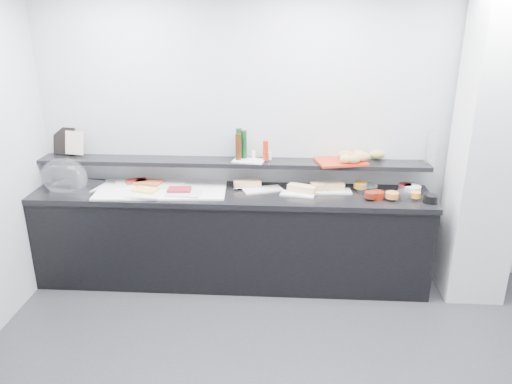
# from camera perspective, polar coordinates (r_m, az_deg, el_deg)

# --- Properties ---
(back_wall) EXTENTS (5.00, 0.02, 2.70)m
(back_wall) POSITION_cam_1_polar(r_m,az_deg,el_deg) (4.66, 5.98, 6.27)
(back_wall) COLOR #AEB2B6
(back_wall) RESTS_ON ground
(column) EXTENTS (0.50, 0.50, 2.70)m
(column) POSITION_cam_1_polar(r_m,az_deg,el_deg) (4.64, 25.02, 4.39)
(column) COLOR silver
(column) RESTS_ON ground
(buffet_cabinet) EXTENTS (3.60, 0.60, 0.85)m
(buffet_cabinet) POSITION_cam_1_polar(r_m,az_deg,el_deg) (4.72, -2.85, -5.43)
(buffet_cabinet) COLOR black
(buffet_cabinet) RESTS_ON ground
(counter_top) EXTENTS (3.62, 0.62, 0.05)m
(counter_top) POSITION_cam_1_polar(r_m,az_deg,el_deg) (4.54, -2.95, -0.32)
(counter_top) COLOR black
(counter_top) RESTS_ON buffet_cabinet
(wall_shelf) EXTENTS (3.60, 0.25, 0.04)m
(wall_shelf) POSITION_cam_1_polar(r_m,az_deg,el_deg) (4.62, -2.77, 3.41)
(wall_shelf) COLOR black
(wall_shelf) RESTS_ON back_wall
(cloche_base) EXTENTS (0.49, 0.38, 0.04)m
(cloche_base) POSITION_cam_1_polar(r_m,az_deg,el_deg) (4.91, -19.63, 0.67)
(cloche_base) COLOR silver
(cloche_base) RESTS_ON counter_top
(cloche_dome) EXTENTS (0.49, 0.36, 0.34)m
(cloche_dome) POSITION_cam_1_polar(r_m,az_deg,el_deg) (4.88, -21.06, 1.64)
(cloche_dome) COLOR silver
(cloche_dome) RESTS_ON cloche_base
(linen_runner) EXTENTS (1.20, 0.63, 0.01)m
(linen_runner) POSITION_cam_1_polar(r_m,az_deg,el_deg) (4.66, -10.68, 0.33)
(linen_runner) COLOR white
(linen_runner) RESTS_ON counter_top
(platter_meat_a) EXTENTS (0.36, 0.30, 0.01)m
(platter_meat_a) POSITION_cam_1_polar(r_m,az_deg,el_deg) (4.83, -13.97, 0.98)
(platter_meat_a) COLOR white
(platter_meat_a) RESTS_ON linen_runner
(food_meat_a) EXTENTS (0.22, 0.19, 0.02)m
(food_meat_a) POSITION_cam_1_polar(r_m,az_deg,el_deg) (4.83, -13.52, 1.23)
(food_meat_a) COLOR maroon
(food_meat_a) RESTS_ON platter_meat_a
(platter_salmon) EXTENTS (0.31, 0.22, 0.01)m
(platter_salmon) POSITION_cam_1_polar(r_m,az_deg,el_deg) (4.71, -10.03, 0.77)
(platter_salmon) COLOR white
(platter_salmon) RESTS_ON linen_runner
(food_salmon) EXTENTS (0.26, 0.19, 0.02)m
(food_salmon) POSITION_cam_1_polar(r_m,az_deg,el_deg) (4.76, -12.21, 1.06)
(food_salmon) COLOR #D34D2B
(food_salmon) RESTS_ON platter_salmon
(platter_cheese) EXTENTS (0.29, 0.21, 0.01)m
(platter_cheese) POSITION_cam_1_polar(r_m,az_deg,el_deg) (4.51, -12.67, -0.30)
(platter_cheese) COLOR white
(platter_cheese) RESTS_ON linen_runner
(food_cheese) EXTENTS (0.24, 0.18, 0.02)m
(food_cheese) POSITION_cam_1_polar(r_m,az_deg,el_deg) (4.57, -12.50, 0.22)
(food_cheese) COLOR #EFD15D
(food_cheese) RESTS_ON platter_cheese
(platter_meat_b) EXTENTS (0.31, 0.22, 0.01)m
(platter_meat_b) POSITION_cam_1_polar(r_m,az_deg,el_deg) (4.48, -8.19, -0.14)
(platter_meat_b) COLOR silver
(platter_meat_b) RESTS_ON linen_runner
(food_meat_b) EXTENTS (0.21, 0.14, 0.02)m
(food_meat_b) POSITION_cam_1_polar(r_m,az_deg,el_deg) (4.53, -8.75, 0.28)
(food_meat_b) COLOR maroon
(food_meat_b) RESTS_ON platter_meat_b
(sandwich_plate_left) EXTENTS (0.38, 0.27, 0.01)m
(sandwich_plate_left) POSITION_cam_1_polar(r_m,az_deg,el_deg) (4.57, 0.77, 0.27)
(sandwich_plate_left) COLOR white
(sandwich_plate_left) RESTS_ON counter_top
(sandwich_food_left) EXTENTS (0.26, 0.15, 0.06)m
(sandwich_food_left) POSITION_cam_1_polar(r_m,az_deg,el_deg) (4.62, -0.99, 0.98)
(sandwich_food_left) COLOR #E5AC78
(sandwich_food_left) RESTS_ON sandwich_plate_left
(tongs_left) EXTENTS (0.15, 0.06, 0.01)m
(tongs_left) POSITION_cam_1_polar(r_m,az_deg,el_deg) (4.57, -1.61, 0.43)
(tongs_left) COLOR #B0B2B7
(tongs_left) RESTS_ON sandwich_plate_left
(sandwich_plate_mid) EXTENTS (0.32, 0.18, 0.01)m
(sandwich_plate_mid) POSITION_cam_1_polar(r_m,az_deg,el_deg) (4.47, 4.77, -0.25)
(sandwich_plate_mid) COLOR white
(sandwich_plate_mid) RESTS_ON counter_top
(sandwich_food_mid) EXTENTS (0.27, 0.18, 0.06)m
(sandwich_food_mid) POSITION_cam_1_polar(r_m,az_deg,el_deg) (4.51, 5.27, 0.41)
(sandwich_food_mid) COLOR #E4BA77
(sandwich_food_mid) RESTS_ON sandwich_plate_mid
(tongs_mid) EXTENTS (0.15, 0.08, 0.01)m
(tongs_mid) POSITION_cam_1_polar(r_m,az_deg,el_deg) (4.44, 5.04, -0.28)
(tongs_mid) COLOR silver
(tongs_mid) RESTS_ON sandwich_plate_mid
(sandwich_plate_right) EXTENTS (0.35, 0.16, 0.01)m
(sandwich_plate_right) POSITION_cam_1_polar(r_m,az_deg,el_deg) (4.58, 8.71, 0.09)
(sandwich_plate_right) COLOR silver
(sandwich_plate_right) RESTS_ON counter_top
(sandwich_food_right) EXTENTS (0.32, 0.18, 0.06)m
(sandwich_food_right) POSITION_cam_1_polar(r_m,az_deg,el_deg) (4.60, 8.14, 0.69)
(sandwich_food_right) COLOR tan
(sandwich_food_right) RESTS_ON sandwich_plate_right
(tongs_right) EXTENTS (0.15, 0.07, 0.01)m
(tongs_right) POSITION_cam_1_polar(r_m,az_deg,el_deg) (4.52, 7.86, 0.03)
(tongs_right) COLOR silver
(tongs_right) RESTS_ON sandwich_plate_right
(bowl_glass_fruit) EXTENTS (0.24, 0.24, 0.07)m
(bowl_glass_fruit) POSITION_cam_1_polar(r_m,az_deg,el_deg) (4.62, 12.61, 0.36)
(bowl_glass_fruit) COLOR silver
(bowl_glass_fruit) RESTS_ON counter_top
(fill_glass_fruit) EXTENTS (0.12, 0.12, 0.05)m
(fill_glass_fruit) POSITION_cam_1_polar(r_m,az_deg,el_deg) (4.67, 11.84, 0.77)
(fill_glass_fruit) COLOR orange
(fill_glass_fruit) RESTS_ON bowl_glass_fruit
(bowl_black_jam) EXTENTS (0.16, 0.16, 0.07)m
(bowl_black_jam) POSITION_cam_1_polar(r_m,az_deg,el_deg) (4.73, 16.71, 0.44)
(bowl_black_jam) COLOR black
(bowl_black_jam) RESTS_ON counter_top
(fill_black_jam) EXTENTS (0.12, 0.12, 0.05)m
(fill_black_jam) POSITION_cam_1_polar(r_m,az_deg,el_deg) (4.72, 16.68, 0.57)
(fill_black_jam) COLOR #530B0E
(fill_black_jam) RESTS_ON bowl_black_jam
(bowl_glass_cream) EXTENTS (0.23, 0.23, 0.07)m
(bowl_glass_cream) POSITION_cam_1_polar(r_m,az_deg,el_deg) (4.73, 16.99, 0.40)
(bowl_glass_cream) COLOR white
(bowl_glass_cream) RESTS_ON counter_top
(fill_glass_cream) EXTENTS (0.19, 0.19, 0.05)m
(fill_glass_cream) POSITION_cam_1_polar(r_m,az_deg,el_deg) (4.70, 17.45, 0.38)
(fill_glass_cream) COLOR white
(fill_glass_cream) RESTS_ON bowl_glass_cream
(bowl_red_jam) EXTENTS (0.14, 0.14, 0.07)m
(bowl_red_jam) POSITION_cam_1_polar(r_m,az_deg,el_deg) (4.48, 13.69, -0.37)
(bowl_red_jam) COLOR maroon
(bowl_red_jam) RESTS_ON counter_top
(fill_red_jam) EXTENTS (0.12, 0.12, 0.05)m
(fill_red_jam) POSITION_cam_1_polar(r_m,az_deg,el_deg) (4.44, 12.97, -0.32)
(fill_red_jam) COLOR #621A0E
(fill_red_jam) RESTS_ON bowl_red_jam
(bowl_glass_salmon) EXTENTS (0.17, 0.17, 0.07)m
(bowl_glass_salmon) POSITION_cam_1_polar(r_m,az_deg,el_deg) (4.54, 16.58, -0.37)
(bowl_glass_salmon) COLOR silver
(bowl_glass_salmon) RESTS_ON counter_top
(fill_glass_salmon) EXTENTS (0.13, 0.13, 0.05)m
(fill_glass_salmon) POSITION_cam_1_polar(r_m,az_deg,el_deg) (4.48, 15.28, -0.35)
(fill_glass_salmon) COLOR #CE7332
(fill_glass_salmon) RESTS_ON bowl_glass_salmon
(bowl_black_fruit) EXTENTS (0.15, 0.15, 0.07)m
(bowl_black_fruit) POSITION_cam_1_polar(r_m,az_deg,el_deg) (4.53, 19.31, -0.73)
(bowl_black_fruit) COLOR black
(bowl_black_fruit) RESTS_ON counter_top
(fill_black_fruit) EXTENTS (0.11, 0.11, 0.05)m
(fill_black_fruit) POSITION_cam_1_polar(r_m,az_deg,el_deg) (4.55, 17.77, -0.30)
(fill_black_fruit) COLOR orange
(fill_black_fruit) RESTS_ON bowl_black_fruit
(framed_print) EXTENTS (0.23, 0.11, 0.26)m
(framed_print) POSITION_cam_1_polar(r_m,az_deg,el_deg) (5.12, -21.07, 5.46)
(framed_print) COLOR black
(framed_print) RESTS_ON wall_shelf
(print_art) EXTENTS (0.20, 0.09, 0.22)m
(print_art) POSITION_cam_1_polar(r_m,az_deg,el_deg) (5.01, -20.04, 5.30)
(print_art) COLOR beige
(print_art) RESTS_ON framed_print
(condiment_tray) EXTENTS (0.31, 0.22, 0.01)m
(condiment_tray) POSITION_cam_1_polar(r_m,az_deg,el_deg) (4.58, -0.84, 3.60)
(condiment_tray) COLOR white
(condiment_tray) RESTS_ON wall_shelf
(bottle_green_a) EXTENTS (0.06, 0.06, 0.26)m
(bottle_green_a) POSITION_cam_1_polar(r_m,az_deg,el_deg) (4.61, -1.36, 5.46)
(bottle_green_a) COLOR #0E351A
(bottle_green_a) RESTS_ON condiment_tray
(bottle_brown) EXTENTS (0.07, 0.07, 0.24)m
(bottle_brown) POSITION_cam_1_polar(r_m,az_deg,el_deg) (4.57, -2.04, 5.18)
(bottle_brown) COLOR #3E1D0B
(bottle_brown) RESTS_ON condiment_tray
(bottle_green_b) EXTENTS (0.07, 0.07, 0.28)m
(bottle_green_b) POSITION_cam_1_polar(r_m,az_deg,el_deg) (4.61, -1.96, 5.58)
(bottle_green_b) COLOR #103E17
(bottle_green_b) RESTS_ON condiment_tray
(bottle_hot) EXTENTS (0.06, 0.06, 0.18)m
(bottle_hot) POSITION_cam_1_polar(r_m,az_deg,el_deg) (4.56, 1.10, 4.79)
(bottle_hot) COLOR red
(bottle_hot) RESTS_ON condiment_tray
(shaker_salt) EXTENTS (0.04, 0.04, 0.07)m
(shaker_salt) POSITION_cam_1_polar(r_m,az_deg,el_deg) (4.63, -0.28, 4.33)
(shaker_salt) COLOR white
(shaker_salt) RESTS_ON condiment_tray
(shaker_pepper) EXTENTS (0.04, 0.04, 0.07)m
(shaker_pepper) POSITION_cam_1_polar(r_m,az_deg,el_deg) (4.58, 1.59, 4.13)
(shaker_pepper) COLOR silver
(shaker_pepper) RESTS_ON condiment_tray
(bread_tray) EXTENTS (0.49, 0.40, 0.02)m
(bread_tray) POSITION_cam_1_polar(r_m,az_deg,el_deg) (4.61, 9.66, 3.46)
(bread_tray) COLOR #B32813
(bread_tray) RESTS_ON wall_shelf
(bread_roll_nw) EXTENTS (0.17, 0.14, 0.08)m
(bread_roll_nw) POSITION_cam_1_polar(r_m,az_deg,el_deg) (4.64, 10.17, 4.22)
(bread_roll_nw) COLOR #AD7C42
(bread_roll_nw) RESTS_ON bread_tray
(bread_roll_n) EXTENTS (0.15, 0.11, 0.08)m
(bread_roll_n) POSITION_cam_1_polar(r_m,az_deg,el_deg) (4.68, 11.67, 4.22)
(bread_roll_n) COLOR #B78545
(bread_roll_n) RESTS_ON bread_tray
(bread_roll_ne) EXTENTS (0.17, 0.14, 0.08)m
(bread_roll_ne) POSITION_cam_1_polar(r_m,az_deg,el_deg) (4.72, 13.64, 4.22)
(bread_roll_ne) COLOR #AC8F41
(bread_roll_ne) RESTS_ON bread_tray
(bread_roll_sw) EXTENTS (0.14, 0.12, 0.08)m
(bread_roll_sw) POSITION_cam_1_polar(r_m,az_deg,el_deg) (4.51, 10.21, 3.75)
(bread_roll_sw) COLOR tan
(bread_roll_sw) RESTS_ON bread_tray
(bread_roll_s) EXTENTS (0.15, 0.12, 0.08)m
(bread_roll_s) POSITION_cam_1_polar(r_m,az_deg,el_deg) (4.52, 11.19, 3.71)
(bread_roll_s) COLOR #B78146
(bread_roll_s) RESTS_ON bread_tray
(bread_roll_se) EXTENTS (0.18, 0.15, 0.08)m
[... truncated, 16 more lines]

